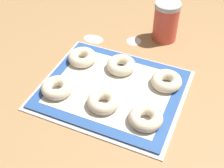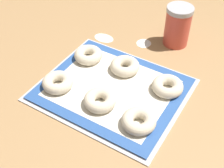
# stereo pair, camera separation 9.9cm
# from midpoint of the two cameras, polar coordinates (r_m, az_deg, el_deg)

# --- Properties ---
(ground_plane) EXTENTS (2.80, 2.80, 0.00)m
(ground_plane) POSITION_cam_midpoint_polar(r_m,az_deg,el_deg) (0.99, 3.19, -1.44)
(ground_plane) COLOR #A87F51
(baking_tray) EXTENTS (0.45, 0.38, 0.01)m
(baking_tray) POSITION_cam_midpoint_polar(r_m,az_deg,el_deg) (0.98, 2.86, -1.17)
(baking_tray) COLOR silver
(baking_tray) RESTS_ON ground_plane
(baking_mat) EXTENTS (0.42, 0.35, 0.00)m
(baking_mat) POSITION_cam_midpoint_polar(r_m,az_deg,el_deg) (0.98, 2.87, -0.94)
(baking_mat) COLOR #2D569E
(baking_mat) RESTS_ON baking_tray
(bagel_front_left) EXTENTS (0.10, 0.10, 0.03)m
(bagel_front_left) POSITION_cam_midpoint_polar(r_m,az_deg,el_deg) (0.98, -7.09, 0.15)
(bagel_front_left) COLOR beige
(bagel_front_left) RESTS_ON baking_mat
(bagel_front_center) EXTENTS (0.10, 0.10, 0.03)m
(bagel_front_center) POSITION_cam_midpoint_polar(r_m,az_deg,el_deg) (0.92, 0.68, -3.08)
(bagel_front_center) COLOR beige
(bagel_front_center) RESTS_ON baking_mat
(bagel_front_right) EXTENTS (0.10, 0.10, 0.03)m
(bagel_front_right) POSITION_cam_midpoint_polar(r_m,az_deg,el_deg) (0.87, 8.18, -6.89)
(bagel_front_right) COLOR beige
(bagel_front_right) RESTS_ON baking_mat
(bagel_back_left) EXTENTS (0.10, 0.10, 0.03)m
(bagel_back_left) POSITION_cam_midpoint_polar(r_m,az_deg,el_deg) (1.08, -1.76, 5.23)
(bagel_back_left) COLOR beige
(bagel_back_left) RESTS_ON baking_mat
(bagel_back_center) EXTENTS (0.10, 0.10, 0.03)m
(bagel_back_center) POSITION_cam_midpoint_polar(r_m,az_deg,el_deg) (1.03, 5.10, 3.15)
(bagel_back_center) COLOR beige
(bagel_back_center) RESTS_ON baking_mat
(bagel_back_right) EXTENTS (0.10, 0.10, 0.03)m
(bagel_back_right) POSITION_cam_midpoint_polar(r_m,az_deg,el_deg) (0.98, 12.96, -0.54)
(bagel_back_right) COLOR beige
(bagel_back_right) RESTS_ON baking_mat
(flour_canister) EXTENTS (0.09, 0.09, 0.15)m
(flour_canister) POSITION_cam_midpoint_polar(r_m,az_deg,el_deg) (1.17, 14.32, 10.19)
(flour_canister) COLOR #DB4C3D
(flour_canister) RESTS_ON ground_plane
(flour_patch_near) EXTENTS (0.08, 0.05, 0.00)m
(flour_patch_near) POSITION_cam_midpoint_polar(r_m,az_deg,el_deg) (1.21, 0.85, 8.37)
(flour_patch_near) COLOR white
(flour_patch_near) RESTS_ON ground_plane
(flour_patch_far) EXTENTS (0.06, 0.06, 0.00)m
(flour_patch_far) POSITION_cam_midpoint_polar(r_m,az_deg,el_deg) (1.19, 8.22, 7.33)
(flour_patch_far) COLOR white
(flour_patch_far) RESTS_ON ground_plane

